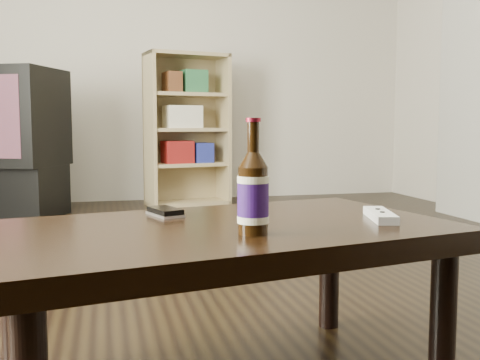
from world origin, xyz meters
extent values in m
cube|color=black|center=(0.00, 0.00, -0.01)|extent=(5.00, 6.00, 0.01)
cube|color=beige|center=(0.00, 3.01, 1.35)|extent=(5.00, 0.02, 2.70)
cube|color=tan|center=(0.11, 2.57, 0.62)|extent=(0.09, 0.30, 1.23)
cube|color=tan|center=(0.74, 2.70, 0.62)|extent=(0.09, 0.30, 1.23)
cube|color=tan|center=(0.43, 2.64, 1.22)|extent=(0.71, 0.43, 0.03)
cube|color=tan|center=(0.43, 2.64, 0.01)|extent=(0.71, 0.43, 0.03)
cube|color=tan|center=(0.40, 2.77, 0.62)|extent=(0.66, 0.16, 1.23)
cube|color=tan|center=(0.43, 2.64, 0.33)|extent=(0.65, 0.39, 0.03)
cube|color=tan|center=(0.43, 2.64, 0.62)|extent=(0.65, 0.39, 0.03)
cube|color=tan|center=(0.43, 2.64, 0.90)|extent=(0.65, 0.39, 0.03)
cube|color=maroon|center=(0.34, 2.60, 0.44)|extent=(0.26, 0.23, 0.18)
cube|color=navy|center=(0.54, 2.64, 0.43)|extent=(0.19, 0.22, 0.16)
cube|color=silver|center=(0.38, 2.61, 0.72)|extent=(0.32, 0.24, 0.18)
cube|color=#28653C|center=(0.48, 2.63, 1.01)|extent=(0.22, 0.22, 0.18)
cube|color=#59311B|center=(0.30, 2.59, 1.00)|extent=(0.15, 0.21, 0.16)
cube|color=black|center=(0.03, -0.62, 0.38)|extent=(1.20, 0.84, 0.05)
cylinder|color=black|center=(0.55, -0.77, 0.18)|extent=(0.07, 0.07, 0.36)
cylinder|color=black|center=(-0.48, -0.47, 0.18)|extent=(0.07, 0.07, 0.36)
cylinder|color=black|center=(0.45, -0.29, 0.18)|extent=(0.07, 0.07, 0.36)
cylinder|color=black|center=(0.07, -0.75, 0.49)|extent=(0.09, 0.09, 0.15)
cylinder|color=#280E53|center=(0.07, -0.75, 0.49)|extent=(0.09, 0.09, 0.09)
cylinder|color=beige|center=(0.07, -0.75, 0.53)|extent=(0.09, 0.09, 0.02)
cylinder|color=beige|center=(0.07, -0.75, 0.44)|extent=(0.09, 0.09, 0.02)
cone|color=black|center=(0.07, -0.75, 0.58)|extent=(0.09, 0.09, 0.03)
cylinder|color=black|center=(0.07, -0.75, 0.63)|extent=(0.03, 0.03, 0.07)
cylinder|color=maroon|center=(0.07, -0.75, 0.66)|extent=(0.04, 0.04, 0.01)
cube|color=silver|center=(-0.09, -0.45, 0.41)|extent=(0.10, 0.13, 0.01)
cube|color=black|center=(-0.09, -0.45, 0.42)|extent=(0.09, 0.13, 0.02)
cylinder|color=silver|center=(-0.08, -0.48, 0.43)|extent=(0.03, 0.03, 0.00)
cube|color=silver|center=(0.44, -0.64, 0.42)|extent=(0.10, 0.20, 0.02)
cylinder|color=black|center=(0.45, -0.61, 0.43)|extent=(0.02, 0.02, 0.00)
cylinder|color=black|center=(0.44, -0.66, 0.43)|extent=(0.02, 0.02, 0.00)
camera|label=1|loc=(-0.25, -1.95, 0.65)|focal=42.00mm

